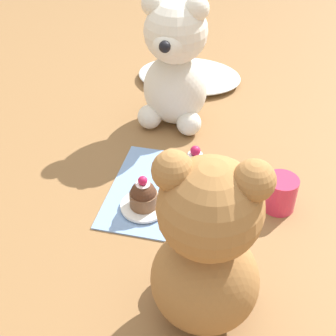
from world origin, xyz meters
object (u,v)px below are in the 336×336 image
teddy_bear_tan (207,252)px  saucer_plate (144,206)px  teddy_bear_cream (175,65)px  juice_glass (280,193)px  cupcake_near_cream_bear (195,167)px  cupcake_near_tan_bear (143,195)px

teddy_bear_tan → saucer_plate: bearing=-56.0°
teddy_bear_cream → teddy_bear_tan: teddy_bear_tan is taller
teddy_bear_tan → juice_glass: 0.27m
teddy_bear_cream → saucer_plate: bearing=-84.4°
teddy_bear_tan → teddy_bear_cream: bearing=-75.2°
teddy_bear_tan → saucer_plate: size_ratio=3.43×
cupcake_near_cream_bear → cupcake_near_tan_bear: cupcake_near_cream_bear is taller
teddy_bear_tan → saucer_plate: teddy_bear_tan is taller
teddy_bear_cream → cupcake_near_cream_bear: 0.23m
teddy_bear_tan → juice_glass: size_ratio=4.52×
teddy_bear_tan → cupcake_near_cream_bear: bearing=-79.3°
teddy_bear_cream → juice_glass: size_ratio=4.50×
cupcake_near_tan_bear → cupcake_near_cream_bear: bearing=53.2°
teddy_bear_cream → cupcake_near_tan_bear: bearing=-84.4°
juice_glass → saucer_plate: bearing=-164.9°
teddy_bear_cream → cupcake_near_cream_bear: size_ratio=3.75×
cupcake_near_cream_bear → saucer_plate: 0.12m
saucer_plate → cupcake_near_tan_bear: size_ratio=1.29×
cupcake_near_tan_bear → juice_glass: size_ratio=1.02×
teddy_bear_tan → cupcake_near_cream_bear: 0.29m
teddy_bear_tan → juice_glass: bearing=-112.8°
teddy_bear_cream → cupcake_near_tan_bear: size_ratio=4.41×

